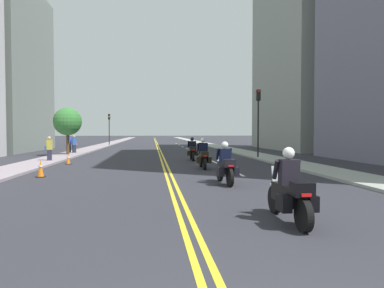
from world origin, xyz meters
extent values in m
plane|color=#2A2A31|center=(0.00, 48.00, 0.00)|extent=(264.00, 264.00, 0.00)
cube|color=gray|center=(-7.68, 48.00, 0.06)|extent=(2.27, 144.00, 0.12)
cube|color=#94998F|center=(7.68, 48.00, 0.06)|extent=(2.27, 144.00, 0.12)
cube|color=yellow|center=(-0.12, 48.00, 0.00)|extent=(0.12, 132.00, 0.01)
cube|color=yellow|center=(0.12, 48.00, 0.00)|extent=(0.12, 132.00, 0.01)
cube|color=silver|center=(3.27, 8.00, 0.00)|extent=(0.14, 2.40, 0.01)
cube|color=silver|center=(3.27, 14.00, 0.00)|extent=(0.14, 2.40, 0.01)
cube|color=silver|center=(3.27, 20.00, 0.00)|extent=(0.14, 2.40, 0.01)
cube|color=silver|center=(3.27, 26.00, 0.00)|extent=(0.14, 2.40, 0.01)
cube|color=silver|center=(3.27, 32.00, 0.00)|extent=(0.14, 2.40, 0.01)
cube|color=silver|center=(3.27, 38.00, 0.00)|extent=(0.14, 2.40, 0.01)
cube|color=silver|center=(3.27, 44.00, 0.00)|extent=(0.14, 2.40, 0.01)
cube|color=silver|center=(3.27, 50.00, 0.00)|extent=(0.14, 2.40, 0.01)
cube|color=silver|center=(3.27, 56.00, 0.00)|extent=(0.14, 2.40, 0.01)
cube|color=gray|center=(15.59, 35.41, 10.95)|extent=(6.22, 15.25, 21.90)
cube|color=#2D3847|center=(18.72, 35.41, 5.48)|extent=(0.04, 12.81, 0.90)
cylinder|color=black|center=(2.19, 5.99, 0.33)|extent=(0.14, 0.66, 0.65)
cylinder|color=black|center=(2.18, 4.38, 0.33)|extent=(0.14, 0.66, 0.65)
cube|color=silver|center=(2.19, 5.99, 0.67)|extent=(0.14, 0.32, 0.04)
cube|color=black|center=(2.19, 5.19, 0.61)|extent=(0.33, 1.23, 0.40)
cube|color=black|center=(2.18, 4.46, 0.83)|extent=(0.40, 0.36, 0.28)
cube|color=red|center=(2.18, 4.27, 0.75)|extent=(0.20, 0.03, 0.06)
cube|color=black|center=(1.91, 4.70, 0.51)|extent=(0.20, 0.44, 0.32)
cube|color=black|center=(2.47, 4.70, 0.51)|extent=(0.20, 0.44, 0.32)
cube|color=#B2C1CC|center=(2.19, 5.70, 0.99)|extent=(0.36, 0.12, 0.36)
cube|color=black|center=(2.19, 5.14, 1.08)|extent=(0.40, 0.26, 0.55)
cylinder|color=black|center=(1.95, 5.29, 1.13)|extent=(0.10, 0.28, 0.45)
cylinder|color=black|center=(2.43, 5.29, 1.13)|extent=(0.10, 0.28, 0.45)
sphere|color=white|center=(2.19, 5.17, 1.50)|extent=(0.26, 0.26, 0.26)
cylinder|color=black|center=(1.93, 11.51, 0.34)|extent=(0.15, 0.68, 0.67)
cylinder|color=black|center=(2.01, 10.05, 0.34)|extent=(0.15, 0.68, 0.67)
cube|color=silver|center=(1.93, 11.51, 0.69)|extent=(0.16, 0.33, 0.04)
cube|color=black|center=(1.97, 10.78, 0.62)|extent=(0.38, 1.12, 0.40)
cube|color=black|center=(2.01, 10.12, 0.84)|extent=(0.42, 0.38, 0.28)
cube|color=red|center=(2.02, 9.94, 0.76)|extent=(0.20, 0.04, 0.06)
cube|color=black|center=(1.71, 10.33, 0.52)|extent=(0.22, 0.45, 0.32)
cube|color=black|center=(2.27, 10.36, 0.52)|extent=(0.22, 0.45, 0.32)
cube|color=#B2C1CC|center=(1.94, 11.25, 1.00)|extent=(0.37, 0.14, 0.36)
cube|color=black|center=(1.97, 10.73, 1.07)|extent=(0.41, 0.28, 0.51)
cylinder|color=black|center=(1.72, 10.87, 1.12)|extent=(0.12, 0.29, 0.45)
cylinder|color=black|center=(2.20, 10.89, 1.12)|extent=(0.12, 0.29, 0.45)
sphere|color=white|center=(1.97, 10.76, 1.47)|extent=(0.26, 0.26, 0.26)
cylinder|color=black|center=(1.97, 17.19, 0.31)|extent=(0.13, 0.63, 0.62)
cylinder|color=black|center=(1.94, 15.57, 0.31)|extent=(0.13, 0.63, 0.62)
cube|color=silver|center=(1.97, 17.19, 0.64)|extent=(0.15, 0.32, 0.04)
cube|color=black|center=(1.95, 16.38, 0.59)|extent=(0.34, 1.24, 0.40)
cube|color=black|center=(1.94, 15.65, 0.81)|extent=(0.41, 0.37, 0.28)
cube|color=red|center=(1.94, 15.46, 0.73)|extent=(0.20, 0.03, 0.06)
cube|color=black|center=(1.66, 15.90, 0.49)|extent=(0.21, 0.44, 0.32)
cube|color=black|center=(2.22, 15.89, 0.49)|extent=(0.21, 0.44, 0.32)
cube|color=#B2C1CC|center=(1.96, 16.90, 0.97)|extent=(0.36, 0.13, 0.36)
cube|color=black|center=(1.95, 16.33, 1.08)|extent=(0.40, 0.27, 0.58)
cylinder|color=black|center=(1.71, 16.48, 1.13)|extent=(0.10, 0.28, 0.45)
cylinder|color=black|center=(2.19, 16.47, 1.13)|extent=(0.10, 0.28, 0.45)
sphere|color=white|center=(1.95, 16.36, 1.52)|extent=(0.26, 0.26, 0.26)
cylinder|color=black|center=(2.01, 22.51, 0.33)|extent=(0.13, 0.66, 0.66)
cylinder|color=black|center=(1.98, 21.06, 0.33)|extent=(0.13, 0.66, 0.66)
cube|color=silver|center=(2.01, 22.51, 0.68)|extent=(0.14, 0.32, 0.04)
cube|color=black|center=(2.00, 21.78, 0.61)|extent=(0.34, 1.11, 0.40)
cube|color=black|center=(1.99, 21.13, 0.83)|extent=(0.41, 0.37, 0.28)
cube|color=red|center=(1.98, 20.94, 0.75)|extent=(0.20, 0.03, 0.06)
cube|color=black|center=(1.71, 21.35, 0.51)|extent=(0.21, 0.44, 0.32)
cube|color=black|center=(2.27, 21.34, 0.51)|extent=(0.21, 0.44, 0.32)
cube|color=#B2C1CC|center=(2.00, 22.25, 0.99)|extent=(0.36, 0.13, 0.36)
cube|color=black|center=(1.99, 21.73, 1.07)|extent=(0.40, 0.27, 0.51)
cylinder|color=black|center=(1.76, 21.89, 1.12)|extent=(0.10, 0.28, 0.45)
cylinder|color=black|center=(2.24, 21.88, 1.12)|extent=(0.10, 0.28, 0.45)
sphere|color=black|center=(2.00, 21.76, 1.46)|extent=(0.26, 0.26, 0.26)
cube|color=black|center=(-5.79, 19.64, 0.01)|extent=(0.33, 0.33, 0.03)
cone|color=orange|center=(-5.79, 19.64, 0.33)|extent=(0.26, 0.26, 0.60)
cylinder|color=white|center=(-5.79, 19.64, 0.40)|extent=(0.18, 0.18, 0.08)
cube|color=black|center=(-5.53, 13.56, 0.01)|extent=(0.34, 0.34, 0.03)
cone|color=orange|center=(-5.53, 13.56, 0.39)|extent=(0.27, 0.27, 0.73)
cylinder|color=white|center=(-5.53, 13.56, 0.48)|extent=(0.18, 0.18, 0.08)
cylinder|color=black|center=(6.95, 22.61, 2.14)|extent=(0.12, 0.12, 4.28)
cube|color=black|center=(6.95, 22.61, 4.63)|extent=(0.28, 0.28, 0.80)
sphere|color=red|center=(6.95, 22.46, 4.91)|extent=(0.18, 0.18, 0.18)
cylinder|color=black|center=(-6.95, 49.54, 1.91)|extent=(0.12, 0.12, 3.81)
cube|color=black|center=(-6.95, 49.54, 4.16)|extent=(0.28, 0.28, 0.80)
sphere|color=yellow|center=(-6.95, 49.39, 4.16)|extent=(0.18, 0.18, 0.18)
cube|color=#212331|center=(-7.62, 29.71, 0.40)|extent=(0.34, 0.32, 0.79)
cube|color=#2D58A7|center=(-7.62, 29.71, 1.11)|extent=(0.42, 0.37, 0.63)
sphere|color=tan|center=(-7.62, 29.71, 1.54)|extent=(0.22, 0.22, 0.22)
cube|color=red|center=(-7.43, 29.82, 0.89)|extent=(0.19, 0.17, 0.24)
cube|color=#20262B|center=(-8.10, 29.93, 0.43)|extent=(0.33, 0.34, 0.87)
cube|color=#3652B5|center=(-8.10, 29.93, 1.21)|extent=(0.39, 0.42, 0.69)
sphere|color=tan|center=(-8.10, 29.93, 1.68)|extent=(0.22, 0.22, 0.22)
cube|color=#2C6296|center=(-8.23, 30.10, 0.97)|extent=(0.18, 0.19, 0.24)
cube|color=#232335|center=(-7.34, 21.24, 0.40)|extent=(0.33, 0.29, 0.80)
cube|color=#9F9731|center=(-7.34, 21.24, 1.12)|extent=(0.42, 0.34, 0.64)
sphere|color=tan|center=(-7.34, 21.24, 1.56)|extent=(0.22, 0.22, 0.22)
cube|color=#314D90|center=(-7.54, 21.15, 0.90)|extent=(0.19, 0.15, 0.24)
cylinder|color=#4C3420|center=(-7.59, 27.26, 1.01)|extent=(0.24, 0.24, 2.01)
sphere|color=#317131|center=(-7.59, 27.26, 2.80)|extent=(2.25, 2.25, 2.25)
camera|label=1|loc=(-0.74, -2.03, 1.95)|focal=32.51mm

